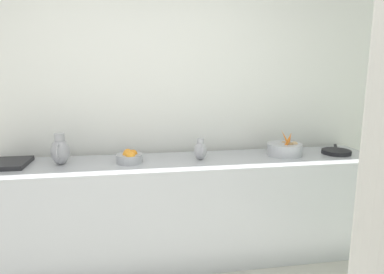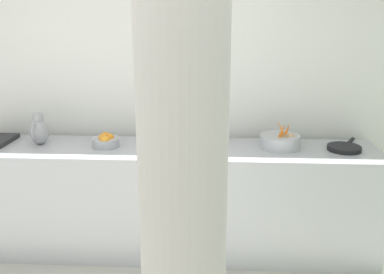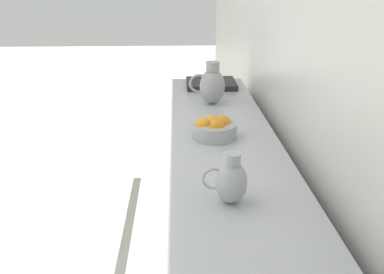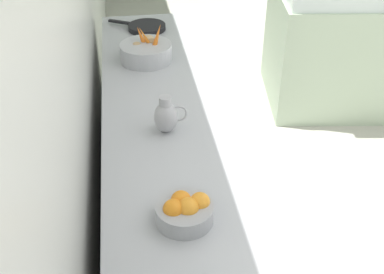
{
  "view_description": "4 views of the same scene",
  "coord_description": "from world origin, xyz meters",
  "px_view_note": "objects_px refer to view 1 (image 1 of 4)",
  "views": [
    {
      "loc": [
        1.19,
        -0.13,
        1.61
      ],
      "look_at": [
        -1.42,
        0.3,
        1.09
      ],
      "focal_mm": 31.55,
      "sensor_mm": 36.0,
      "label": 1
    },
    {
      "loc": [
        1.62,
        0.65,
        1.86
      ],
      "look_at": [
        -1.4,
        0.49,
        1.0
      ],
      "focal_mm": 39.58,
      "sensor_mm": 36.0,
      "label": 2
    },
    {
      "loc": [
        -1.36,
        1.58,
        1.6
      ],
      "look_at": [
        -1.42,
        0.07,
        0.99
      ],
      "focal_mm": 37.57,
      "sensor_mm": 36.0,
      "label": 3
    },
    {
      "loc": [
        -1.7,
        -1.45,
        2.12
      ],
      "look_at": [
        -1.45,
        0.18,
        0.97
      ],
      "focal_mm": 44.47,
      "sensor_mm": 36.0,
      "label": 4
    }
  ],
  "objects_px": {
    "vegetable_colander": "(285,149)",
    "orange_bowl": "(129,157)",
    "metal_pitcher_short": "(200,150)",
    "skillet_on_counter": "(336,152)",
    "metal_pitcher_tall": "(60,151)"
  },
  "relations": [
    {
      "from": "orange_bowl",
      "to": "metal_pitcher_tall",
      "type": "relative_size",
      "value": 0.84
    },
    {
      "from": "vegetable_colander",
      "to": "orange_bowl",
      "type": "relative_size",
      "value": 1.44
    },
    {
      "from": "vegetable_colander",
      "to": "metal_pitcher_tall",
      "type": "relative_size",
      "value": 1.21
    },
    {
      "from": "metal_pitcher_short",
      "to": "orange_bowl",
      "type": "bearing_deg",
      "value": -89.69
    },
    {
      "from": "vegetable_colander",
      "to": "skillet_on_counter",
      "type": "relative_size",
      "value": 0.79
    },
    {
      "from": "vegetable_colander",
      "to": "skillet_on_counter",
      "type": "bearing_deg",
      "value": 86.11
    },
    {
      "from": "metal_pitcher_tall",
      "to": "skillet_on_counter",
      "type": "bearing_deg",
      "value": 89.32
    },
    {
      "from": "vegetable_colander",
      "to": "orange_bowl",
      "type": "height_order",
      "value": "vegetable_colander"
    },
    {
      "from": "metal_pitcher_short",
      "to": "skillet_on_counter",
      "type": "xyz_separation_m",
      "value": [
        -0.0,
        1.26,
        -0.06
      ]
    },
    {
      "from": "metal_pitcher_short",
      "to": "skillet_on_counter",
      "type": "bearing_deg",
      "value": 90.18
    },
    {
      "from": "metal_pitcher_tall",
      "to": "vegetable_colander",
      "type": "bearing_deg",
      "value": 90.14
    },
    {
      "from": "orange_bowl",
      "to": "metal_pitcher_short",
      "type": "xyz_separation_m",
      "value": [
        -0.0,
        0.59,
        0.03
      ]
    },
    {
      "from": "metal_pitcher_short",
      "to": "skillet_on_counter",
      "type": "distance_m",
      "value": 1.26
    },
    {
      "from": "vegetable_colander",
      "to": "metal_pitcher_short",
      "type": "height_order",
      "value": "vegetable_colander"
    },
    {
      "from": "vegetable_colander",
      "to": "metal_pitcher_tall",
      "type": "height_order",
      "value": "metal_pitcher_tall"
    }
  ]
}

